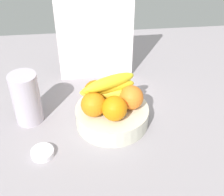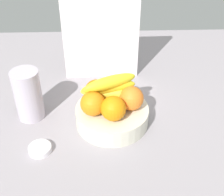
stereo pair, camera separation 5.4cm
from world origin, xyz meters
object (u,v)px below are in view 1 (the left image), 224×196
at_px(orange_back_right, 93,104).
at_px(jar_lid, 42,153).
at_px(fruit_bowl, 112,115).
at_px(orange_front_right, 131,97).
at_px(cutting_board, 95,35).
at_px(orange_front_left, 115,108).
at_px(thermos_tumbler, 26,99).
at_px(orange_center, 115,87).
at_px(orange_back_left, 96,92).
at_px(banana_bunch, 109,90).

xyz_separation_m(orange_back_right, jar_lid, (-0.16, -0.10, -0.09)).
xyz_separation_m(fruit_bowl, orange_front_right, (0.06, 0.00, 0.07)).
bearing_deg(jar_lid, fruit_bowl, 29.29).
bearing_deg(cutting_board, orange_front_left, -85.25).
height_order(orange_front_right, thermos_tumbler, thermos_tumbler).
bearing_deg(orange_center, thermos_tumbler, -176.35).
relative_size(orange_front_right, orange_back_left, 1.00).
height_order(fruit_bowl, orange_center, orange_center).
relative_size(orange_center, banana_bunch, 0.43).
xyz_separation_m(orange_front_right, cutting_board, (-0.09, 0.28, 0.08)).
bearing_deg(orange_back_left, thermos_tumbler, 179.30).
bearing_deg(orange_front_right, cutting_board, 108.19).
height_order(orange_front_right, orange_back_right, same).
bearing_deg(orange_front_right, orange_front_left, -137.69).
distance_m(orange_front_left, jar_lid, 0.25).
height_order(orange_center, cutting_board, cutting_board).
bearing_deg(orange_back_left, cutting_board, 85.95).
bearing_deg(cutting_board, orange_front_right, -72.81).
xyz_separation_m(orange_back_left, thermos_tumbler, (-0.22, 0.00, -0.01)).
bearing_deg(orange_front_left, orange_back_left, 119.38).
distance_m(fruit_bowl, orange_front_left, 0.08).
bearing_deg(orange_back_right, fruit_bowl, 21.58).
relative_size(orange_center, orange_back_right, 1.00).
xyz_separation_m(orange_front_right, jar_lid, (-0.28, -0.12, -0.09)).
distance_m(fruit_bowl, thermos_tumbler, 0.28).
height_order(orange_back_right, cutting_board, cutting_board).
bearing_deg(jar_lid, orange_front_left, 18.18).
relative_size(fruit_bowl, orange_back_right, 3.06).
height_order(orange_back_left, thermos_tumbler, thermos_tumbler).
bearing_deg(orange_center, banana_bunch, -122.29).
relative_size(orange_front_left, orange_back_left, 1.00).
relative_size(orange_back_left, thermos_tumbler, 0.44).
distance_m(orange_front_right, jar_lid, 0.31).
relative_size(orange_front_left, orange_back_right, 1.00).
distance_m(orange_front_left, orange_front_right, 0.08).
height_order(orange_front_left, jar_lid, orange_front_left).
bearing_deg(orange_front_left, jar_lid, -161.82).
bearing_deg(jar_lid, orange_front_right, 24.26).
height_order(orange_front_left, orange_front_right, same).
height_order(orange_front_left, orange_back_left, same).
bearing_deg(orange_center, cutting_board, 102.26).
distance_m(orange_back_left, thermos_tumbler, 0.22).
bearing_deg(banana_bunch, orange_front_right, -15.89).
distance_m(fruit_bowl, jar_lid, 0.25).
xyz_separation_m(thermos_tumbler, jar_lid, (0.05, -0.16, -0.08)).
relative_size(banana_bunch, jar_lid, 2.68).
relative_size(orange_front_right, jar_lid, 1.14).
bearing_deg(thermos_tumbler, orange_back_left, -0.70).
relative_size(orange_front_right, orange_back_right, 1.00).
bearing_deg(orange_back_left, banana_bunch, -23.04).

